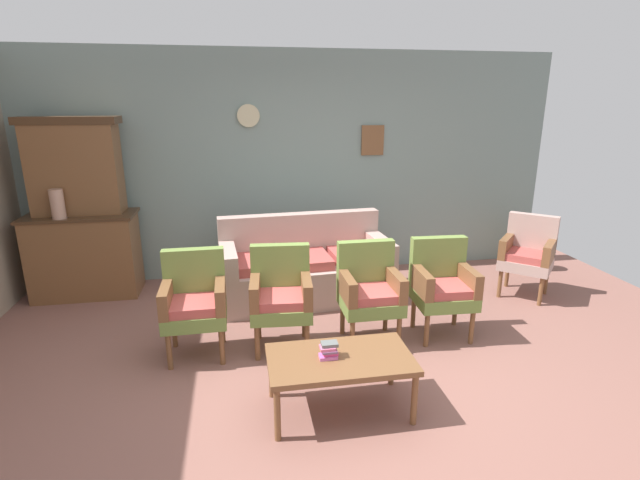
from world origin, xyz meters
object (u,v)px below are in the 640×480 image
(armchair_by_doorway, at_px, (281,293))
(book_stack_on_table, at_px, (329,350))
(coffee_table, at_px, (340,362))
(armchair_near_cabinet, at_px, (369,288))
(armchair_row_middle, at_px, (442,283))
(vase_on_cabinet, at_px, (57,204))
(armchair_near_couch_end, at_px, (195,299))
(wingback_chair_by_fireplace, at_px, (528,252))
(floral_couch, at_px, (305,269))
(side_cabinet, at_px, (86,255))
(floor_vase_by_wall, at_px, (525,245))

(armchair_by_doorway, xyz_separation_m, book_stack_on_table, (0.23, -0.99, -0.03))
(book_stack_on_table, bearing_deg, coffee_table, -6.83)
(armchair_near_cabinet, relative_size, coffee_table, 0.90)
(armchair_row_middle, xyz_separation_m, coffee_table, (-1.18, -0.98, -0.12))
(armchair_by_doorway, height_order, coffee_table, armchair_by_doorway)
(vase_on_cabinet, xyz_separation_m, armchair_near_cabinet, (2.97, -1.41, -0.59))
(armchair_near_couch_end, relative_size, book_stack_on_table, 6.89)
(wingback_chair_by_fireplace, distance_m, coffee_table, 3.03)
(floral_couch, relative_size, armchair_near_cabinet, 2.09)
(armchair_by_doorway, distance_m, armchair_near_cabinet, 0.79)
(side_cabinet, xyz_separation_m, wingback_chair_by_fireplace, (4.85, -0.86, 0.03))
(book_stack_on_table, distance_m, floor_vase_by_wall, 3.91)
(armchair_near_cabinet, bearing_deg, book_stack_on_table, -120.02)
(armchair_near_couch_end, bearing_deg, floral_couch, 43.50)
(vase_on_cabinet, distance_m, floor_vase_by_wall, 5.52)
(floral_couch, xyz_separation_m, coffee_table, (-0.05, -2.04, 0.05))
(armchair_row_middle, relative_size, book_stack_on_table, 6.89)
(armchair_by_doorway, xyz_separation_m, floor_vase_by_wall, (3.29, 1.45, -0.17))
(armchair_by_doorway, relative_size, wingback_chair_by_fireplace, 1.00)
(vase_on_cabinet, distance_m, coffee_table, 3.52)
(armchair_near_couch_end, bearing_deg, floor_vase_by_wall, 19.90)
(side_cabinet, height_order, floral_couch, side_cabinet)
(floor_vase_by_wall, bearing_deg, armchair_near_cabinet, -149.36)
(vase_on_cabinet, bearing_deg, side_cabinet, 49.88)
(side_cabinet, distance_m, armchair_near_cabinet, 3.24)
(book_stack_on_table, bearing_deg, floor_vase_by_wall, 38.68)
(book_stack_on_table, bearing_deg, armchair_near_cabinet, 59.98)
(vase_on_cabinet, bearing_deg, armchair_by_doorway, -32.39)
(wingback_chair_by_fireplace, distance_m, floor_vase_by_wall, 0.91)
(armchair_near_couch_end, distance_m, wingback_chair_by_fireplace, 3.62)
(armchair_near_couch_end, bearing_deg, coffee_table, -43.74)
(side_cabinet, distance_m, armchair_by_doorway, 2.56)
(vase_on_cabinet, xyz_separation_m, floor_vase_by_wall, (5.47, 0.07, -0.76))
(armchair_near_cabinet, xyz_separation_m, coffee_table, (-0.48, -0.98, -0.12))
(floral_couch, bearing_deg, armchair_row_middle, -43.42)
(armchair_near_cabinet, xyz_separation_m, floor_vase_by_wall, (2.49, 1.48, -0.17))
(wingback_chair_by_fireplace, bearing_deg, floral_couch, 172.01)
(floral_couch, relative_size, armchair_near_couch_end, 2.09)
(armchair_by_doorway, bearing_deg, floral_couch, 70.67)
(side_cabinet, bearing_deg, vase_on_cabinet, -130.12)
(coffee_table, bearing_deg, wingback_chair_by_fireplace, 34.11)
(armchair_near_couch_end, xyz_separation_m, book_stack_on_table, (0.97, -0.99, -0.03))
(floral_couch, bearing_deg, wingback_chair_by_fireplace, -7.99)
(floral_couch, relative_size, armchair_by_doorway, 2.09)
(floral_couch, xyz_separation_m, floor_vase_by_wall, (2.92, 0.41, 0.00))
(floral_couch, bearing_deg, coffee_table, -91.51)
(floor_vase_by_wall, bearing_deg, book_stack_on_table, -141.32)
(armchair_near_cabinet, bearing_deg, wingback_chair_by_fireplace, 19.59)
(floral_couch, distance_m, book_stack_on_table, 2.04)
(vase_on_cabinet, xyz_separation_m, coffee_table, (2.49, -2.38, -0.71))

